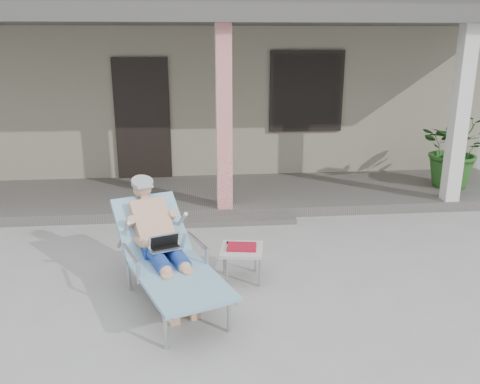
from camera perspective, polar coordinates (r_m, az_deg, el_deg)
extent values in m
plane|color=#9E9E99|center=(5.65, -0.11, -10.08)|extent=(60.00, 60.00, 0.00)
cube|color=gray|center=(11.57, -3.36, 11.62)|extent=(10.00, 5.00, 3.00)
cube|color=#474442|center=(11.53, -3.51, 19.81)|extent=(10.40, 5.40, 0.30)
cube|color=black|center=(9.12, -10.87, 8.02)|extent=(0.95, 0.06, 2.10)
cube|color=black|center=(9.27, 7.47, 11.12)|extent=(1.20, 0.06, 1.30)
cube|color=black|center=(9.26, 7.48, 11.12)|extent=(1.32, 0.05, 1.42)
cube|color=#605B56|center=(8.40, -2.13, -0.32)|extent=(10.00, 2.00, 0.15)
cube|color=red|center=(7.26, -1.81, 8.12)|extent=(0.22, 0.22, 2.61)
cube|color=silver|center=(8.27, 23.40, 7.84)|extent=(0.22, 0.22, 2.61)
cube|color=#474442|center=(8.03, -2.36, 19.16)|extent=(10.00, 2.30, 0.24)
cube|color=#605B56|center=(7.33, -1.54, -3.26)|extent=(2.00, 0.30, 0.07)
cylinder|color=#B7B7BC|center=(4.52, -8.36, -15.13)|extent=(0.04, 0.04, 0.36)
cylinder|color=#B7B7BC|center=(4.71, -1.23, -13.53)|extent=(0.04, 0.04, 0.36)
cylinder|color=#B7B7BC|center=(5.53, -12.37, -9.07)|extent=(0.04, 0.04, 0.36)
cylinder|color=#B7B7BC|center=(5.68, -6.46, -8.01)|extent=(0.04, 0.04, 0.36)
cube|color=#B7B7BC|center=(4.87, -6.75, -9.94)|extent=(0.99, 1.32, 0.03)
cube|color=#8AB4D6|center=(4.86, -6.76, -9.69)|extent=(1.09, 1.39, 0.04)
cube|color=#B7B7BC|center=(5.53, -9.93, -4.14)|extent=(0.76, 0.74, 0.48)
cube|color=#8AB4D6|center=(5.52, -9.95, -3.82)|extent=(0.88, 0.84, 0.54)
cylinder|color=#9B9B9D|center=(5.65, -11.00, 1.15)|extent=(0.31, 0.31, 0.13)
cube|color=silver|center=(5.16, -8.45, -6.14)|extent=(0.38, 0.33, 0.23)
cube|color=beige|center=(5.55, 0.20, -6.48)|extent=(0.52, 0.52, 0.04)
cylinder|color=#B7B7BC|center=(5.46, -1.50, -9.12)|extent=(0.03, 0.03, 0.34)
cylinder|color=#B7B7BC|center=(5.49, 2.28, -8.95)|extent=(0.03, 0.03, 0.34)
cylinder|color=#B7B7BC|center=(5.78, -1.77, -7.56)|extent=(0.03, 0.03, 0.34)
cylinder|color=#B7B7BC|center=(5.81, 1.79, -7.41)|extent=(0.03, 0.03, 0.34)
cube|color=#AA1226|center=(5.54, 0.20, -6.18)|extent=(0.35, 0.28, 0.03)
cube|color=black|center=(5.65, 0.08, -5.76)|extent=(0.31, 0.07, 0.03)
imported|color=#26591E|center=(9.21, 23.14, 4.49)|extent=(1.45, 1.37, 1.29)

